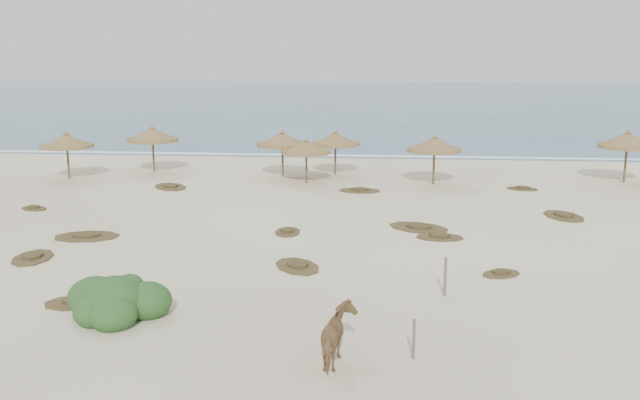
# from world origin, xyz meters

# --- Properties ---
(ground) EXTENTS (160.00, 160.00, 0.00)m
(ground) POSITION_xyz_m (0.00, 0.00, 0.00)
(ground) COLOR beige
(ground) RESTS_ON ground
(ocean) EXTENTS (200.00, 100.00, 0.01)m
(ocean) POSITION_xyz_m (0.00, 75.00, 0.00)
(ocean) COLOR #265274
(ocean) RESTS_ON ground
(foam_line) EXTENTS (70.00, 0.60, 0.01)m
(foam_line) POSITION_xyz_m (0.00, 26.00, 0.00)
(foam_line) COLOR white
(foam_line) RESTS_ON ground
(palapa_0) EXTENTS (3.66, 3.66, 2.80)m
(palapa_0) POSITION_xyz_m (-14.64, 16.00, 2.17)
(palapa_0) COLOR brown
(palapa_0) RESTS_ON ground
(palapa_1) EXTENTS (3.84, 3.84, 2.89)m
(palapa_1) POSITION_xyz_m (-10.44, 18.55, 2.24)
(palapa_1) COLOR brown
(palapa_1) RESTS_ON ground
(palapa_2) EXTENTS (3.45, 3.45, 2.56)m
(palapa_2) POSITION_xyz_m (-0.87, 15.96, 1.99)
(palapa_2) COLOR brown
(palapa_2) RESTS_ON ground
(palapa_3) EXTENTS (3.95, 3.95, 2.80)m
(palapa_3) POSITION_xyz_m (-2.45, 17.73, 2.17)
(palapa_3) COLOR brown
(palapa_3) RESTS_ON ground
(palapa_4) EXTENTS (3.43, 3.43, 2.69)m
(palapa_4) POSITION_xyz_m (0.57, 18.76, 2.09)
(palapa_4) COLOR brown
(palapa_4) RESTS_ON ground
(palapa_5) EXTENTS (3.31, 3.31, 2.84)m
(palapa_5) POSITION_xyz_m (6.18, 16.14, 2.21)
(palapa_5) COLOR brown
(palapa_5) RESTS_ON ground
(palapa_6) EXTENTS (3.92, 3.92, 3.01)m
(palapa_6) POSITION_xyz_m (16.92, 17.69, 2.34)
(palapa_6) COLOR brown
(palapa_6) RESTS_ON ground
(horse) EXTENTS (0.88, 1.73, 1.42)m
(horse) POSITION_xyz_m (2.34, -6.94, 0.71)
(horse) COLOR olive
(horse) RESTS_ON ground
(fence_post_near) EXTENTS (0.08, 0.08, 1.04)m
(fence_post_near) POSITION_xyz_m (4.17, -6.49, 0.52)
(fence_post_near) COLOR brown
(fence_post_near) RESTS_ON ground
(fence_post_far) EXTENTS (0.09, 0.09, 1.22)m
(fence_post_far) POSITION_xyz_m (5.32, -1.85, 0.61)
(fence_post_far) COLOR brown
(fence_post_far) RESTS_ON ground
(bush) EXTENTS (3.06, 2.70, 1.37)m
(bush) POSITION_xyz_m (-4.15, -4.43, 0.45)
(bush) COLOR #315625
(bush) RESTS_ON ground
(scrub_0) EXTENTS (1.64, 2.28, 0.16)m
(scrub_0) POSITION_xyz_m (-9.24, 0.76, 0.05)
(scrub_0) COLOR #4D3F22
(scrub_0) RESTS_ON ground
(scrub_1) EXTENTS (2.85, 2.09, 0.16)m
(scrub_1) POSITION_xyz_m (-8.48, 3.76, 0.05)
(scrub_1) COLOR #4D3F22
(scrub_1) RESTS_ON ground
(scrub_2) EXTENTS (1.10, 1.65, 0.16)m
(scrub_2) POSITION_xyz_m (-0.50, 5.15, 0.05)
(scrub_2) COLOR #4D3F22
(scrub_2) RESTS_ON ground
(scrub_3) EXTENTS (3.13, 2.73, 0.16)m
(scrub_3) POSITION_xyz_m (4.92, 6.34, 0.05)
(scrub_3) COLOR #4D3F22
(scrub_3) RESTS_ON ground
(scrub_4) EXTENTS (1.95, 1.31, 0.16)m
(scrub_4) POSITION_xyz_m (5.68, 4.87, 0.05)
(scrub_4) COLOR #4D3F22
(scrub_4) RESTS_ON ground
(scrub_5) EXTENTS (2.17, 2.71, 0.16)m
(scrub_5) POSITION_xyz_m (11.52, 8.97, 0.05)
(scrub_5) COLOR #4D3F22
(scrub_5) RESTS_ON ground
(scrub_6) EXTENTS (2.71, 2.87, 0.16)m
(scrub_6) POSITION_xyz_m (-8.09, 14.00, 0.05)
(scrub_6) COLOR #4D3F22
(scrub_6) RESTS_ON ground
(scrub_7) EXTENTS (2.22, 1.47, 0.16)m
(scrub_7) POSITION_xyz_m (2.19, 13.89, 0.05)
(scrub_7) COLOR #4D3F22
(scrub_7) RESTS_ON ground
(scrub_8) EXTENTS (1.66, 1.45, 0.16)m
(scrub_8) POSITION_xyz_m (-12.97, 8.38, 0.05)
(scrub_8) COLOR #4D3F22
(scrub_8) RESTS_ON ground
(scrub_9) EXTENTS (2.29, 2.54, 0.16)m
(scrub_9) POSITION_xyz_m (0.45, 0.59, 0.05)
(scrub_9) COLOR #4D3F22
(scrub_9) RESTS_ON ground
(scrub_10) EXTENTS (1.87, 1.46, 0.16)m
(scrub_10) POSITION_xyz_m (10.85, 15.13, 0.05)
(scrub_10) COLOR #4D3F22
(scrub_10) RESTS_ON ground
(scrub_11) EXTENTS (2.19, 1.67, 0.16)m
(scrub_11) POSITION_xyz_m (-5.72, -3.52, 0.05)
(scrub_11) COLOR #4D3F22
(scrub_11) RESTS_ON ground
(scrub_12) EXTENTS (1.67, 1.49, 0.16)m
(scrub_12) POSITION_xyz_m (7.39, 0.36, 0.05)
(scrub_12) COLOR #4D3F22
(scrub_12) RESTS_ON ground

